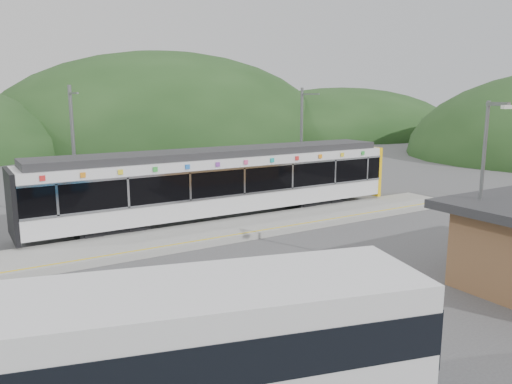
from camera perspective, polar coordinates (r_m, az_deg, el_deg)
ground at (r=21.94m, az=3.84°, el=-6.24°), size 120.00×120.00×0.00m
hills at (r=29.65m, az=7.66°, el=-1.80°), size 146.00×149.00×26.00m
platform at (r=24.55m, az=-0.64°, el=-4.00°), size 26.00×3.20×0.30m
yellow_line at (r=23.44m, az=1.00°, el=-4.32°), size 26.00×0.10×0.01m
train at (r=26.39m, az=-3.87°, el=1.28°), size 20.44×3.01×3.74m
catenary_mast_west at (r=26.28m, az=-20.07°, el=4.09°), size 0.18×1.80×7.00m
catenary_mast_east at (r=32.14m, az=5.24°, el=5.81°), size 0.18×1.80×7.00m
bus at (r=9.80m, az=-15.08°, el=-19.83°), size 11.61×5.52×3.09m
lamp_post at (r=18.45m, az=24.75°, el=1.50°), size 0.49×1.15×6.31m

